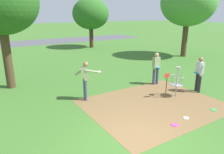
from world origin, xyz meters
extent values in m
plane|color=#3D6B28|center=(0.00, 0.00, 0.00)|extent=(160.00, 160.00, 0.00)
cube|color=brown|center=(2.25, 1.80, 0.00)|extent=(5.51, 4.44, 0.01)
cylinder|color=#9E9EA3|center=(3.76, 1.96, 0.68)|extent=(0.05, 0.05, 1.35)
cylinder|color=#9E9EA3|center=(3.76, 1.96, 1.37)|extent=(0.24, 0.24, 0.04)
torus|color=#9E9EA3|center=(3.76, 1.96, 0.95)|extent=(0.58, 0.58, 0.02)
torus|color=#9E9EA3|center=(3.76, 1.96, 0.55)|extent=(0.55, 0.55, 0.03)
cylinder|color=#9E9EA3|center=(3.76, 1.96, 0.53)|extent=(0.48, 0.48, 0.02)
cylinder|color=gray|center=(4.00, 1.96, 0.75)|extent=(0.01, 0.01, 0.40)
cylinder|color=gray|center=(3.95, 2.10, 0.75)|extent=(0.01, 0.01, 0.40)
cylinder|color=gray|center=(3.84, 2.19, 0.75)|extent=(0.01, 0.01, 0.40)
cylinder|color=gray|center=(3.69, 2.19, 0.75)|extent=(0.01, 0.01, 0.40)
cylinder|color=gray|center=(3.57, 2.10, 0.75)|extent=(0.01, 0.01, 0.40)
cylinder|color=gray|center=(3.52, 1.96, 0.75)|extent=(0.01, 0.01, 0.40)
cylinder|color=gray|center=(3.57, 1.82, 0.75)|extent=(0.01, 0.01, 0.40)
cylinder|color=gray|center=(3.69, 1.74, 0.75)|extent=(0.01, 0.01, 0.40)
cylinder|color=gray|center=(3.84, 1.74, 0.75)|extent=(0.01, 0.01, 0.40)
cylinder|color=gray|center=(3.95, 1.82, 0.75)|extent=(0.01, 0.01, 0.40)
cylinder|color=#4C3823|center=(3.21, 2.06, 0.55)|extent=(0.04, 0.04, 1.10)
cube|color=red|center=(3.21, 2.06, 1.05)|extent=(0.28, 0.03, 0.20)
cylinder|color=#384260|center=(0.10, 3.93, 0.46)|extent=(0.14, 0.14, 0.92)
cylinder|color=#384260|center=(0.02, 3.72, 0.46)|extent=(0.14, 0.14, 0.92)
cube|color=#93A875|center=(0.06, 3.82, 1.20)|extent=(0.48, 0.47, 0.60)
sphere|color=#9E7051|center=(0.12, 3.80, 1.60)|extent=(0.22, 0.22, 0.22)
cylinder|color=#93A875|center=(0.29, 3.57, 1.32)|extent=(0.58, 0.29, 0.21)
cylinder|color=white|center=(0.55, 3.47, 1.29)|extent=(0.22, 0.22, 0.02)
cylinder|color=#93A875|center=(-0.05, 4.04, 1.25)|extent=(0.48, 0.25, 0.37)
cylinder|color=#384260|center=(4.26, 3.73, 0.46)|extent=(0.14, 0.14, 0.92)
cylinder|color=#384260|center=(4.04, 3.75, 0.46)|extent=(0.14, 0.14, 0.92)
cube|color=#93A875|center=(4.15, 3.74, 1.20)|extent=(0.38, 0.26, 0.56)
sphere|color=tan|center=(4.15, 3.74, 1.60)|extent=(0.22, 0.22, 0.22)
cylinder|color=#93A875|center=(4.33, 3.70, 1.12)|extent=(0.11, 0.17, 0.55)
cylinder|color=#93A875|center=(3.96, 3.74, 1.12)|extent=(0.11, 0.17, 0.55)
cylinder|color=#1E93DB|center=(4.13, 3.56, 0.97)|extent=(0.22, 0.22, 0.02)
cylinder|color=#232328|center=(5.07, 1.70, 0.46)|extent=(0.14, 0.14, 0.92)
cylinder|color=#232328|center=(5.14, 1.91, 0.46)|extent=(0.14, 0.14, 0.92)
cube|color=silver|center=(5.10, 1.81, 1.20)|extent=(0.33, 0.41, 0.56)
sphere|color=#9E7051|center=(5.10, 1.81, 1.60)|extent=(0.22, 0.22, 0.22)
cylinder|color=silver|center=(5.02, 1.63, 1.12)|extent=(0.19, 0.14, 0.55)
cylinder|color=silver|center=(5.15, 1.99, 1.12)|extent=(0.19, 0.14, 0.55)
cylinder|color=#1E93DB|center=(4.93, 1.87, 0.97)|extent=(0.22, 0.22, 0.02)
cylinder|color=white|center=(2.42, 0.26, 0.01)|extent=(0.21, 0.21, 0.02)
cylinder|color=#E53D99|center=(1.68, 0.13, 0.01)|extent=(0.25, 0.25, 0.02)
cylinder|color=green|center=(3.90, 0.12, 0.01)|extent=(0.24, 0.24, 0.02)
cylinder|color=#422D1E|center=(6.99, 16.97, 1.08)|extent=(0.44, 0.44, 2.16)
ellipsoid|color=#2D6623|center=(6.99, 16.97, 3.62)|extent=(3.89, 3.89, 3.31)
cylinder|color=#4C3823|center=(11.62, 8.14, 1.41)|extent=(0.46, 0.46, 2.82)
ellipsoid|color=#4C8E3D|center=(11.62, 8.14, 4.53)|extent=(4.55, 4.55, 3.87)
cylinder|color=#4C3823|center=(-2.51, 7.30, 1.42)|extent=(0.42, 0.42, 2.84)
cube|color=#4C4C51|center=(0.00, 24.70, 0.00)|extent=(36.00, 6.00, 0.01)
camera|label=1|loc=(-3.55, -4.18, 3.68)|focal=33.83mm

